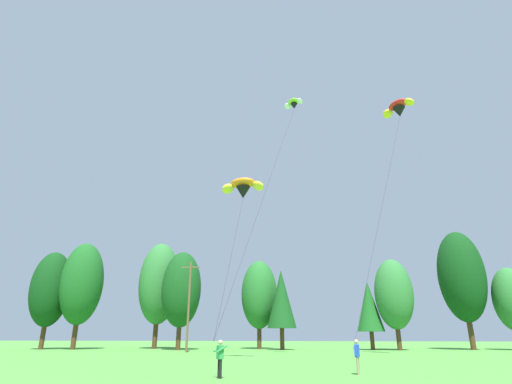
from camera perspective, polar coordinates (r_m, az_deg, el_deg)
The scene contains 16 objects.
treeline_tree_a at distance 63.85m, azimuth -27.19°, elevation -12.16°, with size 5.29×5.29×12.92m.
treeline_tree_b at distance 61.67m, azimuth -23.52°, elevation -11.82°, with size 5.61×5.61×14.10m.
treeline_tree_c at distance 61.15m, azimuth -13.60°, elevation -12.50°, with size 5.76×5.76×14.65m.
treeline_tree_d at distance 55.87m, azimuth -10.57°, elevation -13.42°, with size 5.18×5.18×12.52m.
treeline_tree_e at distance 58.47m, azimuth 0.46°, elevation -14.35°, with size 5.02×5.02×11.92m.
treeline_tree_f at distance 55.61m, azimuth 3.63°, elevation -14.91°, with size 3.84×3.84×10.20m.
treeline_tree_g at distance 56.91m, azimuth 15.80°, elevation -15.38°, with size 3.49×3.49×8.57m.
treeline_tree_h at distance 56.70m, azimuth 19.01°, elevation -13.54°, with size 4.86×4.86×11.33m.
treeline_tree_i at distance 61.95m, azimuth 27.19°, elevation -10.58°, with size 5.96×5.96×15.40m.
treeline_tree_j at distance 63.36m, azimuth 32.61°, elevation -12.70°, with size 4.57×4.57×10.27m.
utility_pole at distance 48.75m, azimuth -9.54°, elevation -15.35°, with size 2.20×0.26×10.04m.
kite_flyer_near at distance 20.52m, azimuth -5.14°, elevation -22.15°, with size 0.75×0.76×1.69m.
kite_flyer_mid at distance 22.84m, azimuth 14.19°, elevation -21.43°, with size 0.31×0.59×1.69m.
parafoil_kite_high_lime_white at distance 43.23m, azimuth 5.37°, elevation 12.37°, with size 5.32×17.75×23.72m.
parafoil_kite_mid_red_yellow at distance 44.82m, azimuth 19.61°, elevation 11.14°, with size 9.76×16.63×23.72m.
parafoil_kite_far_orange at distance 35.55m, azimuth -1.87°, elevation 0.60°, with size 4.13×13.93×13.58m.
Camera 1 is at (0.17, 1.23, 1.97)m, focal length 28.12 mm.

